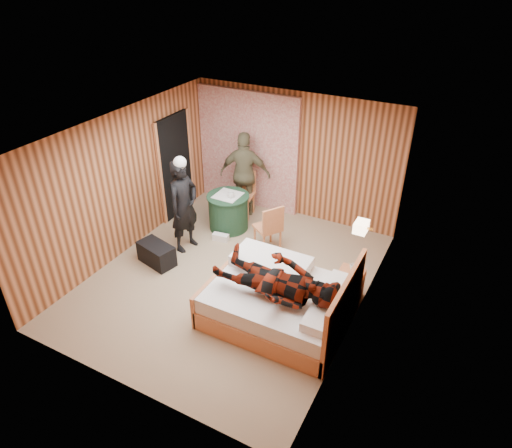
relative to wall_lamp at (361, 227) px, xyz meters
The scene contains 23 objects.
floor 2.36m from the wall_lamp, 166.83° to the right, with size 4.20×5.00×0.01m, color tan.
ceiling 2.31m from the wall_lamp, 166.83° to the right, with size 4.20×5.00×0.01m, color silver.
wall_back 2.81m from the wall_lamp, 133.17° to the left, with size 4.20×0.02×2.50m, color #C87B4C.
wall_left 4.05m from the wall_lamp, behind, with size 0.02×5.00×2.50m, color #C87B4C.
wall_right 0.49m from the wall_lamp, 68.55° to the right, with size 0.02×5.00×2.50m, color #C87B4C.
curtain 3.53m from the wall_lamp, 145.89° to the left, with size 2.20×0.08×2.40m, color beige.
doorway 4.10m from the wall_lamp, 166.59° to the left, with size 0.06×0.90×2.05m, color black.
wall_lamp is the anchor object (origin of this frame).
bed 1.57m from the wall_lamp, 130.80° to the right, with size 2.00×1.56×1.07m.
nightstand 1.04m from the wall_lamp, 109.34° to the right, with size 0.39×0.53×0.51m.
round_table 3.06m from the wall_lamp, 161.99° to the left, with size 0.81×0.81×0.72m.
chair_far 3.27m from the wall_lamp, 150.95° to the left, with size 0.48×0.48×0.93m.
chair_near 1.95m from the wall_lamp, 162.12° to the left, with size 0.58×0.58×0.92m.
duffel_bag 3.52m from the wall_lamp, 168.15° to the right, with size 0.66×0.35×0.37m, color black.
sneaker_left 2.97m from the wall_lamp, behind, with size 0.30×0.12×0.13m, color white.
sneaker_right 2.46m from the wall_lamp, behind, with size 0.25×0.10×0.11m, color white.
woman_standing 3.13m from the wall_lamp, behind, with size 0.62×0.41×1.70m, color black.
man_at_table 3.21m from the wall_lamp, 150.35° to the left, with size 1.01×0.42×1.72m, color brown.
man_on_bed 1.43m from the wall_lamp, 123.86° to the right, with size 1.77×0.67×0.86m, color #611709.
book_lower 0.80m from the wall_lamp, 104.01° to the right, with size 0.17×0.22×0.02m, color white.
book_upper 0.78m from the wall_lamp, 104.01° to the right, with size 0.16×0.22×0.02m, color white.
cup_nightstand 0.74m from the wall_lamp, behind, with size 0.10×0.10×0.09m, color white.
cup_table 2.85m from the wall_lamp, 162.33° to the left, with size 0.12×0.12×0.10m, color white.
Camera 1 is at (3.16, -5.14, 4.70)m, focal length 32.00 mm.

